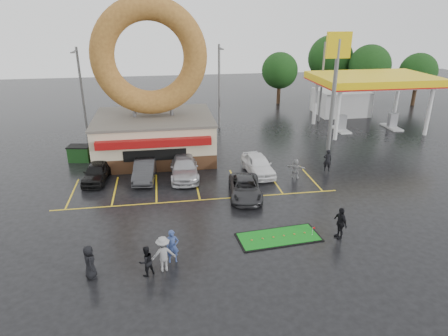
{
  "coord_description": "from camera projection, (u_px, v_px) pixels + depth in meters",
  "views": [
    {
      "loc": [
        -2.31,
        -21.49,
        12.4
      ],
      "look_at": [
        1.73,
        3.64,
        2.2
      ],
      "focal_mm": 32.0,
      "sensor_mm": 36.0,
      "label": 1
    }
  ],
  "objects": [
    {
      "name": "person_blackjkt",
      "position": [
        146.0,
        261.0,
        19.69
      ],
      "size": [
        0.98,
        0.93,
        1.61
      ],
      "primitive_type": "imported",
      "rotation": [
        0.0,
        0.0,
        3.69
      ],
      "color": "black",
      "rests_on": "ground"
    },
    {
      "name": "person_hoodie",
      "position": [
        163.0,
        254.0,
        19.99
      ],
      "size": [
        1.32,
        0.86,
        1.92
      ],
      "primitive_type": "imported",
      "rotation": [
        0.0,
        0.0,
        3.26
      ],
      "color": "gray",
      "rests_on": "ground"
    },
    {
      "name": "tree_far_d",
      "position": [
        280.0,
        71.0,
        54.36
      ],
      "size": [
        4.9,
        4.9,
        7.0
      ],
      "color": "#332114",
      "rests_on": "ground"
    },
    {
      "name": "car_black",
      "position": [
        97.0,
        172.0,
        30.61
      ],
      "size": [
        2.15,
        4.37,
        1.43
      ],
      "primitive_type": "imported",
      "rotation": [
        0.0,
        0.0,
        -0.11
      ],
      "color": "black",
      "rests_on": "ground"
    },
    {
      "name": "gas_station",
      "position": [
        358.0,
        91.0,
        45.42
      ],
      "size": [
        12.3,
        13.65,
        5.9
      ],
      "color": "silver",
      "rests_on": "ground"
    },
    {
      "name": "car_silver",
      "position": [
        184.0,
        167.0,
        31.4
      ],
      "size": [
        2.3,
        5.35,
        1.53
      ],
      "primitive_type": "imported",
      "rotation": [
        0.0,
        0.0,
        -0.03
      ],
      "color": "#ACACB1",
      "rests_on": "ground"
    },
    {
      "name": "tree_far_a",
      "position": [
        370.0,
        66.0,
        54.05
      ],
      "size": [
        5.6,
        5.6,
        8.0
      ],
      "color": "#332114",
      "rests_on": "ground"
    },
    {
      "name": "person_bystander",
      "position": [
        90.0,
        262.0,
        19.48
      ],
      "size": [
        0.75,
        0.97,
        1.77
      ],
      "primitive_type": "imported",
      "rotation": [
        0.0,
        0.0,
        1.8
      ],
      "color": "black",
      "rests_on": "ground"
    },
    {
      "name": "person_walker_far",
      "position": [
        327.0,
        160.0,
        32.47
      ],
      "size": [
        0.75,
        0.59,
        1.83
      ],
      "primitive_type": "imported",
      "rotation": [
        0.0,
        0.0,
        2.9
      ],
      "color": "black",
      "rests_on": "ground"
    },
    {
      "name": "person_blue",
      "position": [
        172.0,
        246.0,
        20.71
      ],
      "size": [
        0.69,
        0.48,
        1.83
      ],
      "primitive_type": "imported",
      "rotation": [
        0.0,
        0.0,
        0.06
      ],
      "color": "navy",
      "rests_on": "ground"
    },
    {
      "name": "streetlight_right",
      "position": [
        322.0,
        81.0,
        45.32
      ],
      "size": [
        0.4,
        2.21,
        9.0
      ],
      "color": "slate",
      "rests_on": "ground"
    },
    {
      "name": "donut_shop",
      "position": [
        153.0,
        107.0,
        34.44
      ],
      "size": [
        10.2,
        8.7,
        13.5
      ],
      "color": "#472B19",
      "rests_on": "ground"
    },
    {
      "name": "person_walker_near",
      "position": [
        295.0,
        169.0,
        31.13
      ],
      "size": [
        1.51,
        1.08,
        1.57
      ],
      "primitive_type": "imported",
      "rotation": [
        0.0,
        0.0,
        2.66
      ],
      "color": "gray",
      "rests_on": "ground"
    },
    {
      "name": "putting_green",
      "position": [
        279.0,
        237.0,
        23.2
      ],
      "size": [
        4.97,
        2.5,
        0.6
      ],
      "color": "black",
      "rests_on": "ground"
    },
    {
      "name": "tree_far_c",
      "position": [
        330.0,
        58.0,
        56.89
      ],
      "size": [
        6.3,
        6.3,
        9.0
      ],
      "color": "#332114",
      "rests_on": "ground"
    },
    {
      "name": "dumpster",
      "position": [
        80.0,
        154.0,
        34.69
      ],
      "size": [
        1.98,
        1.49,
        1.3
      ],
      "primitive_type": "cube",
      "rotation": [
        0.0,
        0.0,
        -0.17
      ],
      "color": "#1C4A1C",
      "rests_on": "ground"
    },
    {
      "name": "ground",
      "position": [
        206.0,
        224.0,
        24.65
      ],
      "size": [
        120.0,
        120.0,
        0.0
      ],
      "primitive_type": "plane",
      "color": "black",
      "rests_on": "ground"
    },
    {
      "name": "car_white",
      "position": [
        258.0,
        165.0,
        31.93
      ],
      "size": [
        2.18,
        4.73,
        1.57
      ],
      "primitive_type": "imported",
      "rotation": [
        0.0,
        0.0,
        0.07
      ],
      "color": "white",
      "rests_on": "ground"
    },
    {
      "name": "person_cameraman",
      "position": [
        340.0,
        223.0,
        22.89
      ],
      "size": [
        0.66,
        1.19,
        1.92
      ],
      "primitive_type": "imported",
      "rotation": [
        0.0,
        0.0,
        -1.39
      ],
      "color": "black",
      "rests_on": "ground"
    },
    {
      "name": "streetlight_mid",
      "position": [
        219.0,
        85.0,
        42.63
      ],
      "size": [
        0.4,
        2.21,
        9.0
      ],
      "color": "slate",
      "rests_on": "ground"
    },
    {
      "name": "tree_far_b",
      "position": [
        418.0,
        72.0,
        53.35
      ],
      "size": [
        4.9,
        4.9,
        7.0
      ],
      "color": "#332114",
      "rests_on": "ground"
    },
    {
      "name": "streetlight_left",
      "position": [
        82.0,
        91.0,
        39.65
      ],
      "size": [
        0.4,
        2.21,
        9.0
      ],
      "color": "slate",
      "rests_on": "ground"
    },
    {
      "name": "car_grey",
      "position": [
        245.0,
        188.0,
        28.09
      ],
      "size": [
        2.71,
        4.91,
        1.3
      ],
      "primitive_type": "imported",
      "rotation": [
        0.0,
        0.0,
        -0.12
      ],
      "color": "#2E2E30",
      "rests_on": "ground"
    },
    {
      "name": "shell_sign",
      "position": [
        336.0,
        70.0,
        34.82
      ],
      "size": [
        2.2,
        0.36,
        10.6
      ],
      "color": "slate",
      "rests_on": "ground"
    },
    {
      "name": "car_dgrey",
      "position": [
        145.0,
        170.0,
        30.93
      ],
      "size": [
        1.91,
        4.6,
        1.48
      ],
      "primitive_type": "imported",
      "rotation": [
        0.0,
        0.0,
        -0.08
      ],
      "color": "#2A2A2D",
      "rests_on": "ground"
    }
  ]
}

